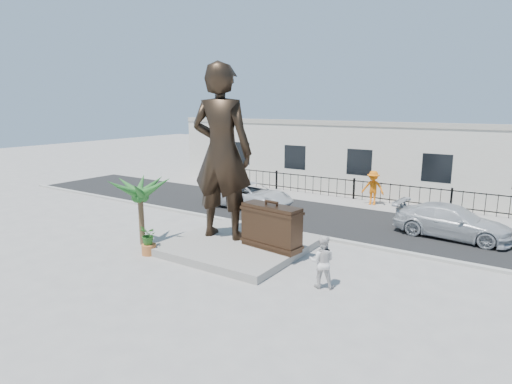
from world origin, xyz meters
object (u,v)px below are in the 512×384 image
Objects in this scene: statue at (222,152)px; suitcase at (271,227)px; tourist at (322,262)px; car_white at (250,195)px.

statue is 3.63m from suitcase.
tourist is at bearing -22.06° from suitcase.
suitcase is at bearing -51.55° from tourist.
statue is 6.32m from tourist.
tourist reaches higher than car_white.
tourist is at bearing -132.78° from car_white.
suitcase is at bearing -138.78° from car_white.
car_white is (-2.61, 5.79, -3.10)m from statue.
tourist is (2.86, -1.59, -0.29)m from suitcase.
statue is 1.39× the size of car_white.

